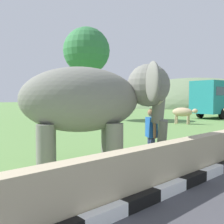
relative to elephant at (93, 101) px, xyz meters
name	(u,v)px	position (x,y,z in m)	size (l,w,h in m)	color
barrier_parapet	(133,175)	(-0.76, -2.09, -1.38)	(28.00, 0.36, 1.00)	tan
elephant	(93,101)	(0.00, 0.00, 0.00)	(3.95, 3.58, 2.89)	slate
person_handler	(151,133)	(1.69, -0.60, -0.96)	(0.42, 0.61, 1.66)	navy
cow_near	(183,112)	(12.94, 5.30, -1.01)	(0.98, 1.93, 1.23)	tan
tree_distant	(87,51)	(9.93, 13.00, 4.10)	(4.03, 4.03, 8.03)	brown
hill_east	(197,106)	(52.24, 25.92, -1.88)	(42.67, 34.14, 12.79)	#677C58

